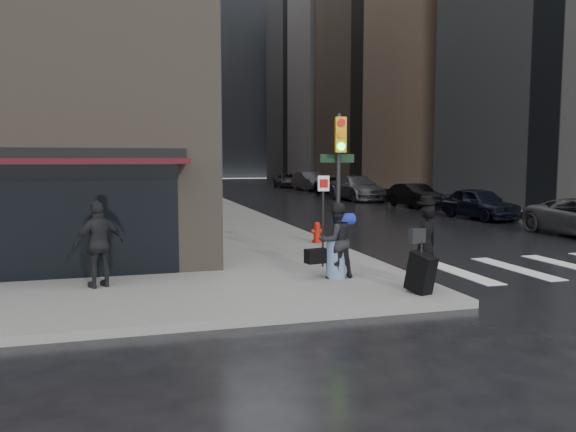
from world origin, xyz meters
name	(u,v)px	position (x,y,z in m)	size (l,w,h in m)	color
ground	(336,291)	(0.00, 0.00, 0.00)	(140.00, 140.00, 0.00)	black
sidewalk_left	(193,199)	(0.00, 27.00, 0.07)	(4.00, 50.00, 0.15)	slate
sidewalk_right	(379,196)	(13.50, 27.00, 0.07)	(3.00, 50.00, 0.15)	slate
bldg_left_far	(47,72)	(-13.00, 62.00, 13.00)	(22.00, 20.00, 26.00)	maroon
bldg_right_far	(367,84)	(26.00, 58.00, 12.50)	(22.00, 20.00, 25.00)	gray
bldg_distant	(194,73)	(6.00, 78.00, 16.00)	(40.00, 12.00, 32.00)	gray
man_overcoat	(424,250)	(1.52, -0.85, 0.92)	(0.94, 1.14, 1.84)	black
man_jeans	(335,241)	(0.17, 0.51, 0.96)	(1.18, 0.76, 1.62)	black
man_greycoat	(99,244)	(-4.63, 0.97, 1.02)	(1.10, 0.79, 1.73)	black
traffic_light	(338,169)	(0.66, 1.68, 2.47)	(0.89, 0.48, 3.60)	black
fire_hydrant	(317,233)	(1.47, 5.56, 0.44)	(0.36, 0.28, 0.64)	#A5190A
parked_car_1	(479,203)	(11.28, 11.50, 0.71)	(1.69, 4.19, 1.43)	black
parked_car_2	(415,196)	(11.47, 17.85, 0.67)	(1.43, 4.09, 1.35)	black
parked_car_3	(357,188)	(10.60, 24.20, 0.83)	(2.33, 5.72, 1.66)	#48484D
parked_car_4	(332,185)	(11.20, 30.55, 0.73)	(1.72, 4.26, 1.45)	black
parked_car_5	(309,181)	(11.39, 36.91, 0.82)	(1.73, 4.95, 1.63)	#3C3B40
parked_car_6	(288,180)	(11.22, 43.26, 0.68)	(2.27, 4.92, 1.37)	#414247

